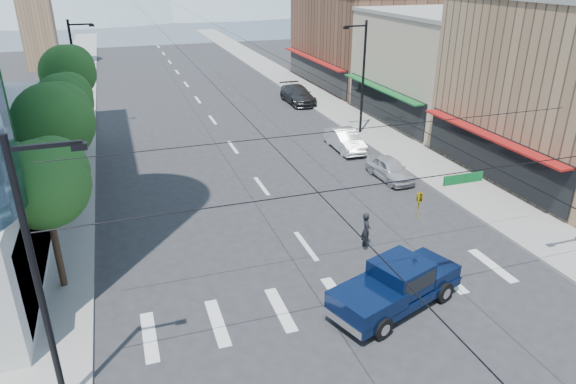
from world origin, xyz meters
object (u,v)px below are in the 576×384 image
object	(u,v)px
parked_car_mid	(345,140)
parked_car_far	(298,95)
parked_car_near	(390,169)
pickup_truck	(396,285)
pedestrian	(366,230)

from	to	relation	value
parked_car_mid	parked_car_far	world-z (taller)	parked_car_far
parked_car_near	parked_car_mid	xyz separation A→B (m)	(-0.36, 6.22, 0.07)
parked_car_mid	parked_car_far	size ratio (longest dim) A/B	0.81
parked_car_near	parked_car_far	distance (m)	20.97
pickup_truck	parked_car_mid	distance (m)	19.51
parked_car_mid	pedestrian	bearing A→B (deg)	-109.48
parked_car_near	parked_car_mid	bearing A→B (deg)	91.00
parked_car_near	parked_car_mid	size ratio (longest dim) A/B	0.88
pedestrian	parked_car_mid	size ratio (longest dim) A/B	0.40
pedestrian	parked_car_far	world-z (taller)	pedestrian
pickup_truck	parked_car_mid	bearing A→B (deg)	52.05
parked_car_near	parked_car_far	bearing A→B (deg)	84.58
pedestrian	parked_car_far	xyz separation A→B (m)	(6.67, 28.47, -0.09)
pedestrian	parked_car_mid	xyz separation A→B (m)	(5.17, 13.75, -0.16)
pickup_truck	parked_car_mid	world-z (taller)	pickup_truck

